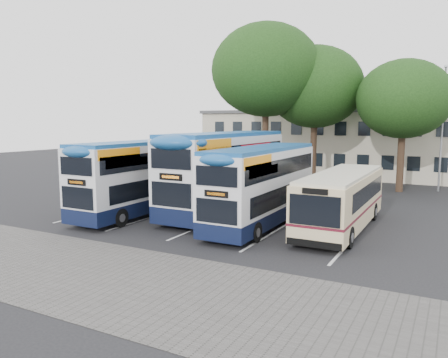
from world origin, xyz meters
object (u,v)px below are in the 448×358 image
tree_mid (315,87)px  bus_dd_right (263,182)px  bus_single (342,197)px  tree_right (404,99)px  bus_dd_mid (226,168)px  tree_left (266,70)px  bus_dd_left (144,174)px  lamp_post (443,122)px

tree_mid → bus_dd_right: (1.89, -14.84, -5.66)m
bus_dd_right → bus_single: 3.86m
tree_right → bus_dd_right: tree_right is taller
tree_mid → bus_dd_mid: (-1.17, -12.84, -5.32)m
tree_left → tree_mid: size_ratio=1.14×
bus_dd_mid → bus_dd_left: bearing=-147.9°
tree_mid → lamp_post: bearing=6.1°
tree_left → bus_single: bearing=-52.4°
lamp_post → bus_dd_mid: lamp_post is taller
tree_mid → bus_dd_left: (-5.07, -15.29, -5.58)m
lamp_post → tree_right: tree_right is taller
tree_right → bus_dd_left: (-11.72, -14.76, -4.45)m
tree_left → bus_dd_left: bearing=-98.3°
bus_dd_left → bus_single: size_ratio=1.06×
lamp_post → bus_single: lamp_post is taller
tree_left → bus_single: (8.74, -11.34, -7.50)m
bus_dd_mid → bus_single: bearing=-7.8°
tree_mid → bus_single: size_ratio=1.21×
lamp_post → bus_single: 15.60m
bus_dd_mid → bus_single: size_ratio=1.18×
tree_mid → bus_dd_left: size_ratio=1.14×
tree_mid → tree_right: (6.66, -0.54, -1.12)m
tree_right → bus_dd_right: 15.74m
bus_dd_mid → lamp_post: bearing=53.2°
bus_dd_left → bus_dd_right: 6.97m
tree_right → tree_left: bearing=-169.1°
lamp_post → tree_left: (-12.37, -3.41, 3.95)m
bus_dd_left → tree_mid: bearing=71.7°
tree_right → bus_dd_mid: 15.18m
tree_left → tree_right: (9.85, 1.89, -2.35)m
tree_mid → bus_single: tree_mid is taller
bus_dd_mid → tree_mid: bearing=84.8°
bus_dd_right → lamp_post: bearing=65.3°
bus_dd_left → bus_dd_right: bus_dd_left is taller
tree_mid → bus_single: 16.11m
bus_dd_right → bus_single: size_ratio=1.02×
lamp_post → tree_left: size_ratio=0.72×
tree_left → tree_right: tree_left is taller
bus_dd_right → tree_right: bearing=71.6°
tree_right → bus_dd_mid: tree_right is taller
tree_left → bus_single: 16.16m
tree_right → bus_single: 14.24m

